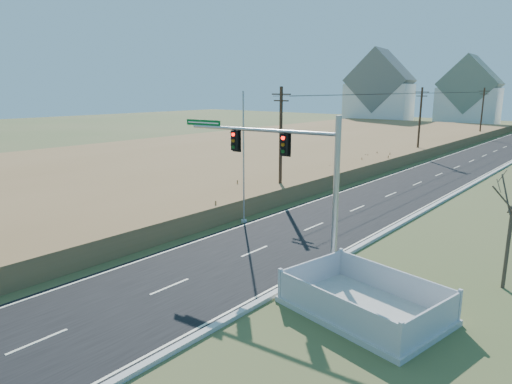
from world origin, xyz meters
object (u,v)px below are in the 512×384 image
(fence_enclosure, at_px, (364,306))
(open_sign, at_px, (302,279))
(traffic_signal_mast, at_px, (301,176))
(flagpole, at_px, (244,172))

(fence_enclosure, height_order, open_sign, fence_enclosure)
(traffic_signal_mast, bearing_deg, flagpole, 145.59)
(traffic_signal_mast, bearing_deg, open_sign, -57.58)
(traffic_signal_mast, relative_size, open_sign, 14.30)
(traffic_signal_mast, bearing_deg, fence_enclosure, -32.49)
(open_sign, bearing_deg, flagpole, 136.43)
(flagpole, bearing_deg, traffic_signal_mast, -28.97)
(flagpole, bearing_deg, open_sign, -34.29)
(fence_enclosure, bearing_deg, traffic_signal_mast, 163.73)
(flagpole, bearing_deg, fence_enclosure, -28.21)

